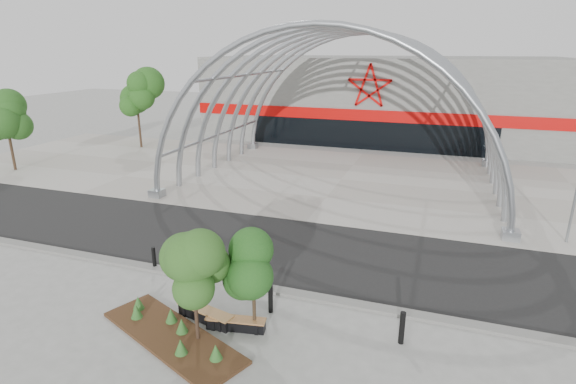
# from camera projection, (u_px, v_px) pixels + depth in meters

# --- Properties ---
(ground) EXTENTS (140.00, 140.00, 0.00)m
(ground) POSITION_uv_depth(u_px,v_px,m) (255.00, 284.00, 17.65)
(ground) COLOR gray
(ground) RESTS_ON ground
(road) EXTENTS (140.00, 7.00, 0.02)m
(road) POSITION_uv_depth(u_px,v_px,m) (284.00, 248.00, 20.79)
(road) COLOR black
(road) RESTS_ON ground
(forecourt) EXTENTS (60.00, 17.00, 0.04)m
(forecourt) POSITION_uv_depth(u_px,v_px,m) (341.00, 180.00, 31.59)
(forecourt) COLOR #A49E93
(forecourt) RESTS_ON ground
(kerb) EXTENTS (60.00, 0.50, 0.12)m
(kerb) POSITION_uv_depth(u_px,v_px,m) (252.00, 286.00, 17.40)
(kerb) COLOR slate
(kerb) RESTS_ON ground
(arena_building) EXTENTS (34.00, 15.24, 8.00)m
(arena_building) POSITION_uv_depth(u_px,v_px,m) (381.00, 97.00, 46.52)
(arena_building) COLOR slate
(arena_building) RESTS_ON ground
(vault_canopy) EXTENTS (20.80, 15.80, 20.36)m
(vault_canopy) POSITION_uv_depth(u_px,v_px,m) (341.00, 180.00, 31.59)
(vault_canopy) COLOR #959A9F
(vault_canopy) RESTS_ON ground
(planting_bed) EXTENTS (5.86, 3.79, 0.60)m
(planting_bed) POSITION_uv_depth(u_px,v_px,m) (171.00, 333.00, 14.40)
(planting_bed) COLOR #332114
(planting_bed) RESTS_ON ground
(signal_pole) EXTENTS (0.15, 0.62, 4.36)m
(signal_pole) POSITION_uv_depth(u_px,v_px,m) (575.00, 197.00, 20.71)
(signal_pole) COLOR gray
(signal_pole) RESTS_ON ground
(street_tree_0) EXTENTS (1.60, 1.60, 3.64)m
(street_tree_0) POSITION_uv_depth(u_px,v_px,m) (193.00, 267.00, 13.43)
(street_tree_0) COLOR black
(street_tree_0) RESTS_ON ground
(street_tree_1) EXTENTS (1.45, 1.45, 3.42)m
(street_tree_1) POSITION_uv_depth(u_px,v_px,m) (253.00, 263.00, 14.02)
(street_tree_1) COLOR #2C2315
(street_tree_1) RESTS_ON ground
(bench_0) EXTENTS (2.25, 0.99, 0.46)m
(bench_0) POSITION_uv_depth(u_px,v_px,m) (205.00, 315.00, 15.23)
(bench_0) COLOR black
(bench_0) RESTS_ON ground
(bench_1) EXTENTS (2.04, 0.77, 0.42)m
(bench_1) POSITION_uv_depth(u_px,v_px,m) (236.00, 324.00, 14.77)
(bench_1) COLOR black
(bench_1) RESTS_ON ground
(bollard_0) EXTENTS (0.15, 0.15, 0.97)m
(bollard_0) POSITION_uv_depth(u_px,v_px,m) (154.00, 258.00, 18.77)
(bollard_0) COLOR black
(bollard_0) RESTS_ON ground
(bollard_1) EXTENTS (0.18, 0.18, 1.12)m
(bollard_1) POSITION_uv_depth(u_px,v_px,m) (196.00, 284.00, 16.53)
(bollard_1) COLOR black
(bollard_1) RESTS_ON ground
(bollard_2) EXTENTS (0.15, 0.15, 0.96)m
(bollard_2) POSITION_uv_depth(u_px,v_px,m) (270.00, 281.00, 16.90)
(bollard_2) COLOR black
(bollard_2) RESTS_ON ground
(bollard_3) EXTENTS (0.17, 0.17, 1.05)m
(bollard_3) POSITION_uv_depth(u_px,v_px,m) (271.00, 299.00, 15.64)
(bollard_3) COLOR black
(bollard_3) RESTS_ON ground
(bollard_4) EXTENTS (0.18, 0.18, 1.10)m
(bollard_4) POSITION_uv_depth(u_px,v_px,m) (402.00, 328.00, 13.98)
(bollard_4) COLOR black
(bollard_4) RESTS_ON ground
(bg_tree_0) EXTENTS (3.00, 3.00, 6.45)m
(bg_tree_0) POSITION_uv_depth(u_px,v_px,m) (136.00, 97.00, 40.44)
(bg_tree_0) COLOR black
(bg_tree_0) RESTS_ON ground
(bg_tree_2) EXTENTS (2.55, 2.55, 5.38)m
(bg_tree_2) POSITION_uv_depth(u_px,v_px,m) (6.00, 119.00, 32.92)
(bg_tree_2) COLOR #302114
(bg_tree_2) RESTS_ON ground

